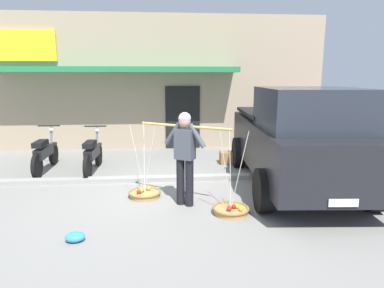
{
  "coord_description": "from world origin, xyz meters",
  "views": [
    {
      "loc": [
        -0.04,
        -6.52,
        2.3
      ],
      "look_at": [
        0.56,
        0.6,
        0.85
      ],
      "focal_mm": 31.15,
      "sensor_mm": 36.0,
      "label": 1
    }
  ],
  "objects": [
    {
      "name": "storefront_building",
      "position": [
        -1.4,
        6.64,
        2.1
      ],
      "size": [
        13.0,
        6.0,
        4.2
      ],
      "color": "tan",
      "rests_on": "ground"
    },
    {
      "name": "ground_plane",
      "position": [
        0.0,
        0.0,
        0.0
      ],
      "size": [
        90.0,
        90.0,
        0.0
      ],
      "primitive_type": "plane",
      "color": "gray"
    },
    {
      "name": "motorcycle_second_in_row",
      "position": [
        -1.78,
        1.51,
        0.45
      ],
      "size": [
        0.54,
        1.82,
        1.09
      ],
      "color": "black",
      "rests_on": "ground"
    },
    {
      "name": "fruit_basket_left_side",
      "position": [
        1.07,
        -1.25,
        0.07
      ],
      "size": [
        0.63,
        0.63,
        1.45
      ],
      "color": "#B2894C",
      "rests_on": "ground"
    },
    {
      "name": "plastic_litter_bag",
      "position": [
        -1.33,
        -2.03,
        0.07
      ],
      "size": [
        0.28,
        0.22,
        0.14
      ],
      "primitive_type": "ellipsoid",
      "color": "#3393D1",
      "rests_on": "ground"
    },
    {
      "name": "sidewalk_curb",
      "position": [
        0.0,
        0.7,
        0.05
      ],
      "size": [
        20.0,
        0.24,
        0.1
      ],
      "primitive_type": "cube",
      "color": "gray",
      "rests_on": "ground"
    },
    {
      "name": "wooden_crate",
      "position": [
        1.66,
        2.05,
        0.16
      ],
      "size": [
        0.44,
        0.36,
        0.32
      ],
      "primitive_type": "cube",
      "color": "olive",
      "rests_on": "ground"
    },
    {
      "name": "parked_truck",
      "position": [
        2.69,
        0.07,
        1.03
      ],
      "size": [
        2.41,
        4.82,
        2.1
      ],
      "color": "black",
      "rests_on": "ground"
    },
    {
      "name": "fruit_vendor",
      "position": [
        0.31,
        -0.78,
        0.98
      ],
      "size": [
        1.53,
        0.97,
        1.7
      ],
      "color": "black",
      "rests_on": "ground"
    },
    {
      "name": "motorcycle_nearest_shop",
      "position": [
        -2.97,
        1.68,
        0.45
      ],
      "size": [
        0.54,
        1.82,
        1.09
      ],
      "color": "black",
      "rests_on": "ground"
    },
    {
      "name": "fruit_basket_right_side",
      "position": [
        -0.44,
        -0.31,
        0.08
      ],
      "size": [
        0.63,
        0.63,
        1.45
      ],
      "color": "#B2894C",
      "rests_on": "ground"
    }
  ]
}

